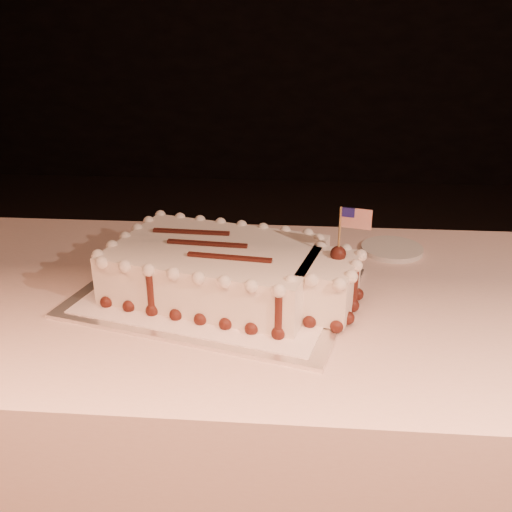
# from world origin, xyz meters

# --- Properties ---
(banquet_table) EXTENTS (2.40, 0.80, 0.75)m
(banquet_table) POSITION_xyz_m (0.00, 0.60, 0.38)
(banquet_table) COLOR beige
(banquet_table) RESTS_ON ground
(cake_board) EXTENTS (0.62, 0.53, 0.01)m
(cake_board) POSITION_xyz_m (-0.13, 0.59, 0.75)
(cake_board) COLOR silver
(cake_board) RESTS_ON banquet_table
(doily) EXTENTS (0.56, 0.48, 0.00)m
(doily) POSITION_xyz_m (-0.13, 0.59, 0.76)
(doily) COLOR white
(doily) RESTS_ON cake_board
(sheet_cake) EXTENTS (0.53, 0.38, 0.20)m
(sheet_cake) POSITION_xyz_m (-0.10, 0.58, 0.81)
(sheet_cake) COLOR white
(sheet_cake) RESTS_ON doily
(side_plate) EXTENTS (0.15, 0.15, 0.01)m
(side_plate) POSITION_xyz_m (0.26, 0.84, 0.76)
(side_plate) COLOR silver
(side_plate) RESTS_ON banquet_table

